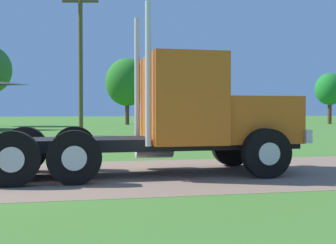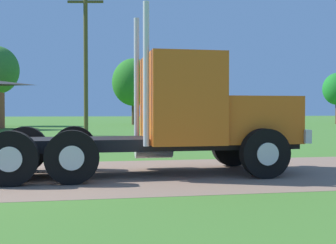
{
  "view_description": "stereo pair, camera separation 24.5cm",
  "coord_description": "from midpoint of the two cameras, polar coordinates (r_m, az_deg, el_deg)",
  "views": [
    {
      "loc": [
        2.04,
        -10.64,
        1.59
      ],
      "look_at": [
        4.43,
        1.42,
        1.25
      ],
      "focal_mm": 46.83,
      "sensor_mm": 36.0,
      "label": 1
    },
    {
      "loc": [
        2.28,
        -10.68,
        1.59
      ],
      "look_at": [
        4.43,
        1.42,
        1.25
      ],
      "focal_mm": 46.83,
      "sensor_mm": 36.0,
      "label": 2
    }
  ],
  "objects": [
    {
      "name": "visitor_far_side",
      "position": [
        15.83,
        8.43,
        -1.13
      ],
      "size": [
        0.34,
        0.61,
        1.57
      ],
      "color": "#264C8C",
      "rests_on": "ground_plane"
    },
    {
      "name": "tree_right",
      "position": [
        47.75,
        -4.35,
        5.17
      ],
      "size": [
        4.68,
        4.68,
        7.17
      ],
      "color": "#513823",
      "rests_on": "ground_plane"
    },
    {
      "name": "utility_pole_near",
      "position": [
        27.77,
        -10.41,
        7.96
      ],
      "size": [
        2.19,
        0.54,
        8.86
      ],
      "color": "brown",
      "rests_on": "ground_plane"
    },
    {
      "name": "truck_foreground_white",
      "position": [
        10.96,
        2.59,
        0.46
      ],
      "size": [
        7.86,
        2.74,
        4.01
      ],
      "color": "black",
      "rests_on": "ground_plane"
    }
  ]
}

